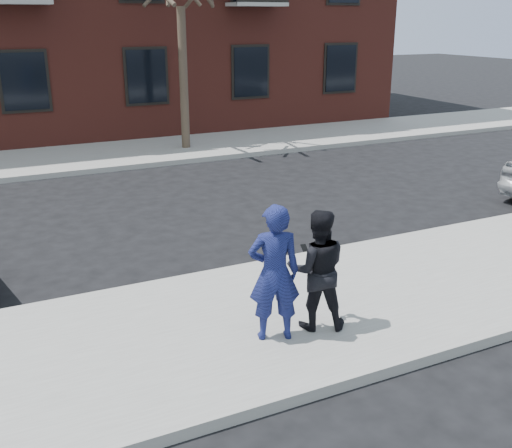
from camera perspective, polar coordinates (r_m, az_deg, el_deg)
ground at (r=8.07m, az=-10.64°, el=-11.29°), size 100.00×100.00×0.00m
near_sidewalk at (r=7.82m, az=-10.16°, el=-11.67°), size 50.00×3.50×0.15m
near_curb at (r=9.38m, az=-13.26°, el=-6.45°), size 50.00×0.10×0.15m
far_sidewalk at (r=18.54m, az=-20.20°, el=5.56°), size 50.00×3.50×0.15m
far_curb at (r=16.80m, az=-19.48°, el=4.33°), size 50.00×0.10×0.15m
man_hoodie at (r=7.43m, az=1.75°, el=-4.68°), size 0.75×0.61×1.79m
man_peacoat at (r=7.77m, az=5.85°, el=-4.35°), size 0.96×0.87×1.62m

